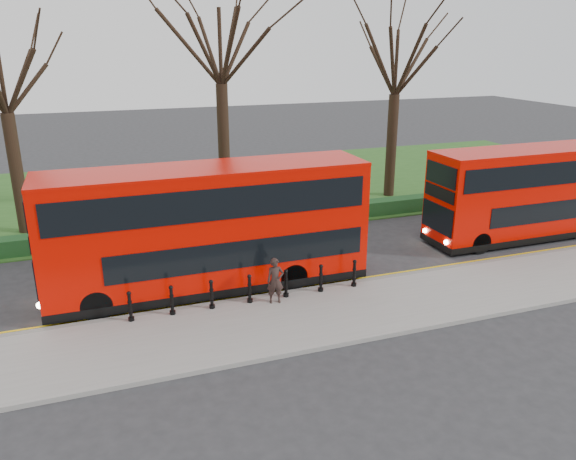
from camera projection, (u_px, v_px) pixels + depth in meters
name	position (u px, v px, depth m)	size (l,w,h in m)	color
ground	(238.00, 291.00, 20.98)	(120.00, 120.00, 0.00)	#28282B
pavement	(262.00, 326.00, 18.28)	(60.00, 4.00, 0.15)	gray
kerb	(245.00, 300.00, 20.07)	(60.00, 0.25, 0.16)	slate
grass_verge	(175.00, 192.00, 34.33)	(60.00, 18.00, 0.06)	#244D19
hedge	(201.00, 227.00, 26.91)	(60.00, 0.90, 0.80)	black
yellow_line_outer	(243.00, 298.00, 20.36)	(60.00, 0.10, 0.01)	yellow
yellow_line_inner	(242.00, 296.00, 20.53)	(60.00, 0.10, 0.01)	yellow
tree_left	(0.00, 71.00, 24.88)	(6.70, 6.70, 10.46)	black
tree_mid	(220.00, 38.00, 27.63)	(7.91, 7.91, 12.36)	black
tree_right	(397.00, 59.00, 31.19)	(6.94, 6.94, 10.84)	black
bollard_row	(250.00, 289.00, 19.59)	(8.26, 0.15, 1.00)	black
bus_lead	(209.00, 230.00, 20.44)	(11.71, 2.69, 4.66)	#CD0A00
bus_rear	(536.00, 193.00, 26.12)	(10.71, 2.46, 4.26)	#CD0A00
pedestrian	(275.00, 281.00, 19.49)	(0.60, 0.39, 1.64)	#2D1F1C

